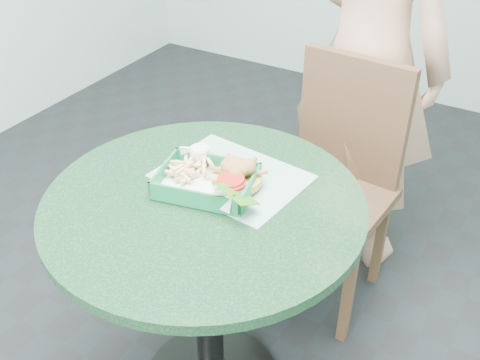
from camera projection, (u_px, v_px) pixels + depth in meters
The scene contains 9 objects.
cafe_table at pixel (206, 254), 1.58m from camera, with size 0.85×0.85×0.75m.
dining_chair at pixel (338, 170), 2.01m from camera, with size 0.40×0.40×0.93m.
diner_person at pixel (372, 26), 1.97m from camera, with size 0.71×0.47×1.95m, color tan.
placemat at pixel (232, 182), 1.57m from camera, with size 0.39×0.29×0.00m, color #8BBDB2.
food_basket at pixel (207, 190), 1.51m from camera, with size 0.25×0.18×0.05m.
crab_sandwich at pixel (237, 181), 1.48m from camera, with size 0.13×0.13×0.08m.
fries_pile at pixel (196, 169), 1.56m from camera, with size 0.11×0.12×0.04m, color #DABE7D, non-canonical shape.
sauce_ramekin at pixel (208, 158), 1.58m from camera, with size 0.06×0.06×0.03m.
garnish_cup at pixel (228, 198), 1.44m from camera, with size 0.13×0.12×0.05m.
Camera 1 is at (0.68, -0.97, 1.64)m, focal length 42.00 mm.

